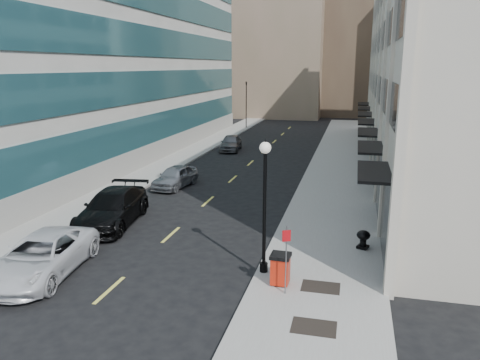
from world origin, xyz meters
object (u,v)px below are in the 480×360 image
at_px(car_white_van, 41,256).
at_px(car_silver_sedan, 175,177).
at_px(car_black_pickup, 112,208).
at_px(car_grey_sedan, 231,143).
at_px(lamppost, 265,196).
at_px(trash_bin, 280,268).
at_px(urn_planter, 363,238).
at_px(sign_post, 286,251).
at_px(traffic_signal, 246,85).

bearing_deg(car_white_van, car_silver_sedan, 83.17).
bearing_deg(car_black_pickup, car_grey_sedan, 81.94).
distance_m(car_black_pickup, lamppost, 10.06).
distance_m(car_white_van, trash_bin, 9.38).
xyz_separation_m(car_black_pickup, urn_planter, (12.67, -0.72, -0.23)).
relative_size(car_silver_sedan, sign_post, 1.69).
bearing_deg(trash_bin, traffic_signal, 106.59).
bearing_deg(car_grey_sedan, lamppost, -78.85).
distance_m(car_white_van, car_black_pickup, 6.27).
height_order(car_grey_sedan, sign_post, sign_post).
relative_size(sign_post, urn_planter, 3.09).
relative_size(car_black_pickup, car_silver_sedan, 1.40).
relative_size(car_black_pickup, trash_bin, 5.14).
distance_m(car_grey_sedan, urn_planter, 26.43).
relative_size(car_white_van, trash_bin, 4.82).
distance_m(car_grey_sedan, sign_post, 30.04).
bearing_deg(car_black_pickup, traffic_signal, 85.66).
xyz_separation_m(lamppost, urn_planter, (3.84, 3.44, -2.61)).
distance_m(car_white_van, lamppost, 9.10).
bearing_deg(car_silver_sedan, car_black_pickup, -85.15).
bearing_deg(car_black_pickup, sign_post, -37.47).
height_order(car_white_van, lamppost, lamppost).
height_order(car_black_pickup, trash_bin, car_black_pickup).
xyz_separation_m(car_white_van, car_grey_sedan, (0.00, 28.91, -0.03)).
bearing_deg(car_white_van, car_black_pickup, 86.27).
bearing_deg(sign_post, urn_planter, 37.21).
bearing_deg(trash_bin, car_white_van, -170.91).
relative_size(traffic_signal, trash_bin, 5.88).
distance_m(car_black_pickup, car_silver_sedan, 7.98).
height_order(car_white_van, car_black_pickup, car_black_pickup).
height_order(car_black_pickup, sign_post, sign_post).
distance_m(traffic_signal, car_black_pickup, 39.55).
relative_size(car_grey_sedan, sign_post, 1.75).
distance_m(car_white_van, urn_planter, 13.52).
height_order(car_silver_sedan, lamppost, lamppost).
relative_size(traffic_signal, car_silver_sedan, 1.61).
xyz_separation_m(trash_bin, lamppost, (-0.80, 0.93, 2.48)).
height_order(car_silver_sedan, sign_post, sign_post).
bearing_deg(trash_bin, sign_post, -65.46).
bearing_deg(car_black_pickup, urn_planter, -10.47).
height_order(car_grey_sedan, lamppost, lamppost).
relative_size(lamppost, urn_planter, 6.38).
height_order(car_black_pickup, car_silver_sedan, car_black_pickup).
height_order(traffic_signal, car_silver_sedan, traffic_signal).
relative_size(traffic_signal, urn_planter, 8.40).
height_order(car_white_van, sign_post, sign_post).
bearing_deg(car_silver_sedan, sign_post, -47.84).
bearing_deg(car_white_van, trash_bin, 0.35).
xyz_separation_m(car_silver_sedan, urn_planter, (12.34, -8.70, -0.09)).
relative_size(car_black_pickup, lamppost, 1.15).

